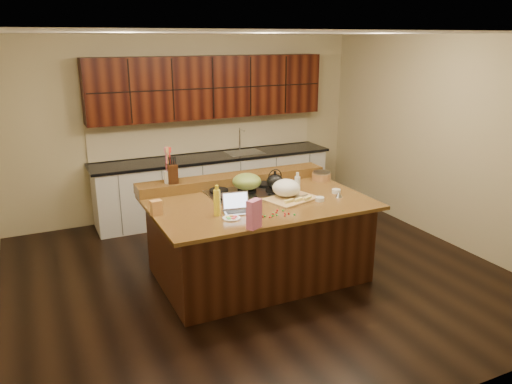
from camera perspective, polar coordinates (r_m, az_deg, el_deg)
name	(u,v)px	position (r m, az deg, el deg)	size (l,w,h in m)	color
room	(258,163)	(5.45, 0.22, 3.37)	(5.52, 5.02, 2.72)	black
island	(258,238)	(5.73, 0.21, -5.26)	(2.40, 1.60, 0.92)	black
back_ledge	(234,179)	(6.16, -2.58, 1.45)	(2.40, 0.30, 0.12)	black
cooktop	(247,192)	(5.82, -1.05, 0.06)	(0.92, 0.52, 0.05)	gray
back_counter	(213,152)	(7.65, -4.94, 4.56)	(3.70, 0.66, 2.40)	silver
kettle	(275,182)	(5.80, 2.17, 1.20)	(0.20, 0.20, 0.18)	black
green_bowl	(247,181)	(5.79, -1.06, 1.21)	(0.34, 0.34, 0.19)	olive
laptop	(237,207)	(5.20, -2.23, -1.69)	(0.31, 0.27, 0.20)	#B7B7BC
oil_bottle	(217,203)	(5.07, -4.47, -1.23)	(0.07, 0.07, 0.27)	yellow
vinegar_bottle	(297,187)	(5.62, 4.73, 0.52)	(0.06, 0.06, 0.25)	silver
wooden_tray	(287,190)	(5.60, 3.62, 0.19)	(0.64, 0.54, 0.22)	tan
ramekin_a	(320,199)	(5.57, 7.30, -0.81)	(0.10, 0.10, 0.04)	white
ramekin_b	(336,191)	(5.89, 9.15, 0.10)	(0.10, 0.10, 0.04)	white
ramekin_c	(324,177)	(6.46, 7.83, 1.71)	(0.10, 0.10, 0.04)	white
strainer_bowl	(321,177)	(6.39, 7.47, 1.76)	(0.24, 0.24, 0.09)	#996B3F
kitchen_timer	(339,194)	(5.74, 9.45, -0.24)	(0.08, 0.08, 0.07)	silver
pink_bag	(254,214)	(4.72, -0.22, -2.54)	(0.15, 0.08, 0.28)	#D96697
candy_plate	(232,218)	(5.01, -2.82, -3.00)	(0.18, 0.18, 0.01)	white
package_box	(156,208)	(5.18, -11.34, -1.79)	(0.11, 0.08, 0.16)	#C28644
utensil_crock	(169,177)	(5.88, -9.89, 1.73)	(0.12, 0.12, 0.14)	white
knife_block	(172,173)	(5.87, -9.60, 2.18)	(0.11, 0.19, 0.23)	black
gumdrop_0	(285,216)	(5.07, 3.29, -2.70)	(0.02, 0.02, 0.02)	red
gumdrop_1	(273,213)	(5.14, 1.97, -2.41)	(0.02, 0.02, 0.02)	#198C26
gumdrop_2	(277,210)	(5.23, 2.46, -2.08)	(0.02, 0.02, 0.02)	red
gumdrop_3	(283,211)	(5.21, 3.11, -2.13)	(0.02, 0.02, 0.02)	#198C26
gumdrop_4	(273,214)	(5.12, 1.94, -2.51)	(0.02, 0.02, 0.02)	red
gumdrop_5	(262,215)	(5.09, 0.68, -2.59)	(0.02, 0.02, 0.02)	#198C26
gumdrop_6	(276,212)	(5.16, 2.34, -2.33)	(0.02, 0.02, 0.02)	red
gumdrop_7	(273,216)	(5.06, 1.91, -2.72)	(0.02, 0.02, 0.02)	#198C26
gumdrop_8	(270,217)	(5.02, 1.60, -2.88)	(0.02, 0.02, 0.02)	red
gumdrop_9	(294,215)	(5.11, 4.41, -2.58)	(0.02, 0.02, 0.02)	#198C26
gumdrop_10	(263,216)	(5.04, 0.76, -2.81)	(0.02, 0.02, 0.02)	red
gumdrop_11	(277,215)	(5.08, 2.41, -2.64)	(0.02, 0.02, 0.02)	#198C26
gumdrop_12	(285,214)	(5.13, 3.32, -2.48)	(0.02, 0.02, 0.02)	red
gumdrop_13	(265,216)	(5.05, 1.01, -2.78)	(0.02, 0.02, 0.02)	#198C26
gumdrop_14	(289,214)	(5.13, 3.77, -2.48)	(0.02, 0.02, 0.02)	red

